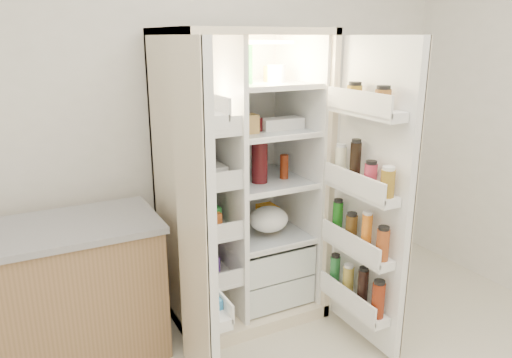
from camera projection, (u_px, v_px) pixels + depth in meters
wall_back at (188, 101)px, 3.13m from camera, size 4.00×0.02×2.70m
refrigerator at (240, 201)px, 3.10m from camera, size 0.92×0.70×1.80m
freezer_door at (197, 224)px, 2.31m from camera, size 0.15×0.40×1.72m
fridge_door at (370, 202)px, 2.67m from camera, size 0.17×0.58×1.72m
kitchen_counter at (60, 295)px, 2.64m from camera, size 1.10×0.58×0.80m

